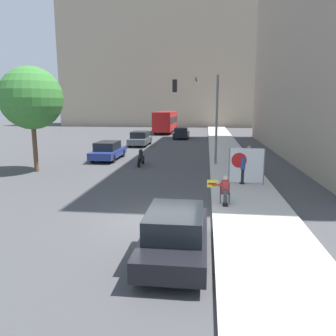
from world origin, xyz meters
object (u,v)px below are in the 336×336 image
(traffic_light_pole, at_px, (201,105))
(city_bus_on_road, at_px, (166,121))
(parked_car_curbside, at_px, (175,233))
(street_tree_near_curb, at_px, (31,98))
(car_on_road_nearest, at_px, (108,151))
(pedestrian_behind, at_px, (249,159))
(protest_banner, at_px, (246,165))
(jogger_on_sidewalk, at_px, (243,168))
(car_on_road_midblock, at_px, (140,139))
(car_on_road_distant, at_px, (181,133))
(seated_protester, at_px, (225,189))
(motorcycle_on_road, at_px, (141,158))

(traffic_light_pole, height_order, city_bus_on_road, traffic_light_pole)
(parked_car_curbside, bearing_deg, city_bus_on_road, 97.39)
(street_tree_near_curb, bearing_deg, parked_car_curbside, -47.71)
(city_bus_on_road, distance_m, street_tree_near_curb, 31.83)
(car_on_road_nearest, bearing_deg, city_bus_on_road, 87.19)
(pedestrian_behind, distance_m, protest_banner, 3.14)
(traffic_light_pole, relative_size, parked_car_curbside, 1.45)
(car_on_road_nearest, xyz_separation_m, city_bus_on_road, (1.29, 26.35, 1.14))
(protest_banner, relative_size, street_tree_near_curb, 0.29)
(protest_banner, xyz_separation_m, traffic_light_pole, (-2.46, 5.99, 3.09))
(protest_banner, xyz_separation_m, city_bus_on_road, (-8.37, 33.98, 0.71))
(city_bus_on_road, bearing_deg, pedestrian_behind, -73.96)
(pedestrian_behind, bearing_deg, car_on_road_nearest, 23.28)
(jogger_on_sidewalk, bearing_deg, car_on_road_midblock, -66.68)
(pedestrian_behind, xyz_separation_m, city_bus_on_road, (-8.88, 30.88, 0.86))
(car_on_road_midblock, height_order, car_on_road_distant, car_on_road_midblock)
(seated_protester, bearing_deg, traffic_light_pole, 116.05)
(pedestrian_behind, bearing_deg, motorcycle_on_road, 29.04)
(car_on_road_midblock, relative_size, motorcycle_on_road, 2.23)
(jogger_on_sidewalk, bearing_deg, protest_banner, 142.25)
(seated_protester, relative_size, car_on_road_distant, 0.27)
(traffic_light_pole, height_order, street_tree_near_curb, street_tree_near_curb)
(seated_protester, height_order, city_bus_on_road, city_bus_on_road)
(seated_protester, xyz_separation_m, parked_car_curbside, (-1.61, -4.91, -0.06))
(car_on_road_nearest, bearing_deg, street_tree_near_curb, -122.63)
(jogger_on_sidewalk, height_order, car_on_road_distant, jogger_on_sidewalk)
(seated_protester, relative_size, jogger_on_sidewalk, 0.71)
(jogger_on_sidewalk, height_order, city_bus_on_road, city_bus_on_road)
(parked_car_curbside, xyz_separation_m, car_on_road_nearest, (-6.79, 16.04, 0.01))
(car_on_road_distant, xyz_separation_m, motorcycle_on_road, (-1.38, -19.23, -0.19))
(pedestrian_behind, xyz_separation_m, parked_car_curbside, (-3.38, -11.51, -0.28))
(seated_protester, bearing_deg, street_tree_near_curb, 171.25)
(car_on_road_midblock, bearing_deg, protest_banner, -61.81)
(pedestrian_behind, bearing_deg, protest_banner, 127.99)
(protest_banner, distance_m, motorcycle_on_road, 8.60)
(traffic_light_pole, bearing_deg, parked_car_curbside, -91.67)
(car_on_road_distant, height_order, motorcycle_on_road, car_on_road_distant)
(street_tree_near_curb, bearing_deg, pedestrian_behind, 2.16)
(parked_car_curbside, relative_size, motorcycle_on_road, 2.06)
(jogger_on_sidewalk, relative_size, traffic_light_pole, 0.27)
(seated_protester, relative_size, motorcycle_on_road, 0.58)
(motorcycle_on_road, bearing_deg, car_on_road_distant, 85.88)
(car_on_road_nearest, bearing_deg, traffic_light_pole, -12.76)
(seated_protester, height_order, car_on_road_midblock, car_on_road_midblock)
(parked_car_curbside, relative_size, car_on_road_midblock, 0.92)
(car_on_road_midblock, relative_size, city_bus_on_road, 0.41)
(pedestrian_behind, xyz_separation_m, traffic_light_pole, (-2.96, 2.90, 3.24))
(car_on_road_nearest, distance_m, street_tree_near_curb, 7.14)
(protest_banner, bearing_deg, jogger_on_sidewalk, 146.84)
(seated_protester, height_order, car_on_road_nearest, car_on_road_nearest)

